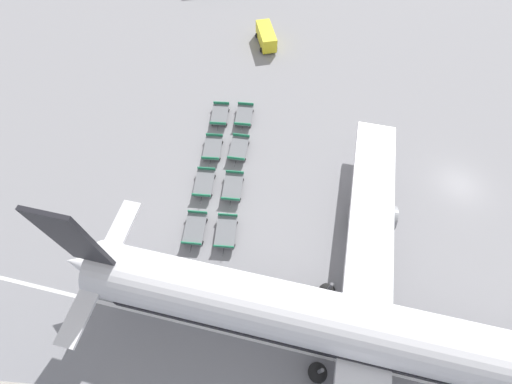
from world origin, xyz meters
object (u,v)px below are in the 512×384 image
baggage_dolly_row_mid_a_col_a (244,115)px  baggage_dolly_row_near_col_c (204,183)px  baggage_dolly_row_mid_a_col_d (226,232)px  baggage_dolly_row_near_col_b (213,148)px  baggage_dolly_row_near_col_d (195,229)px  baggage_dolly_row_near_col_a (220,115)px  service_van (266,36)px  baggage_dolly_row_mid_a_col_b (239,148)px  baggage_dolly_row_mid_a_col_c (233,187)px  airplane (385,335)px

baggage_dolly_row_mid_a_col_a → baggage_dolly_row_near_col_c: bearing=-5.0°
baggage_dolly_row_mid_a_col_d → baggage_dolly_row_near_col_b: bearing=-151.7°
baggage_dolly_row_near_col_c → baggage_dolly_row_mid_a_col_a: (-9.47, 0.83, 0.00)m
baggage_dolly_row_near_col_d → baggage_dolly_row_near_col_a: bearing=-168.5°
service_van → baggage_dolly_row_mid_a_col_b: bearing=7.7°
baggage_dolly_row_near_col_d → baggage_dolly_row_mid_a_col_d: bearing=101.4°
baggage_dolly_row_near_col_d → baggage_dolly_row_mid_a_col_b: (-9.68, 0.73, 0.00)m
baggage_dolly_row_mid_a_col_b → baggage_dolly_row_mid_a_col_d: (9.14, 1.97, 0.00)m
baggage_dolly_row_mid_a_col_a → baggage_dolly_row_mid_a_col_b: bearing=11.5°
service_van → baggage_dolly_row_near_col_b: bearing=-0.4°
baggage_dolly_row_mid_a_col_d → baggage_dolly_row_mid_a_col_a: bearing=-168.1°
baggage_dolly_row_mid_a_col_c → baggage_dolly_row_near_col_a: bearing=-152.0°
baggage_dolly_row_near_col_c → baggage_dolly_row_mid_a_col_b: size_ratio=1.00×
baggage_dolly_row_near_col_b → baggage_dolly_row_mid_a_col_b: (-0.77, 2.54, 0.00)m
baggage_dolly_row_mid_a_col_b → baggage_dolly_row_mid_a_col_a: bearing=-168.5°
baggage_dolly_row_near_col_b → baggage_dolly_row_mid_a_col_a: same height
baggage_dolly_row_near_col_c → baggage_dolly_row_mid_a_col_c: (-0.43, 2.73, 0.00)m
service_van → baggage_dolly_row_near_col_b: size_ratio=1.29×
baggage_dolly_row_near_col_a → baggage_dolly_row_mid_a_col_b: 5.14m
airplane → baggage_dolly_row_mid_a_col_a: airplane is taller
baggage_dolly_row_near_col_a → baggage_dolly_row_mid_a_col_c: same height
airplane → baggage_dolly_row_mid_a_col_c: airplane is taller
baggage_dolly_row_mid_a_col_a → baggage_dolly_row_mid_a_col_d: (13.61, 2.88, 0.00)m
airplane → baggage_dolly_row_near_col_c: (-9.31, -16.96, -3.08)m
service_van → baggage_dolly_row_mid_a_col_a: size_ratio=1.29×
service_van → baggage_dolly_row_mid_a_col_a: 13.49m
baggage_dolly_row_mid_a_col_a → baggage_dolly_row_mid_a_col_c: size_ratio=1.00×
airplane → baggage_dolly_row_mid_a_col_b: bearing=-133.3°
airplane → baggage_dolly_row_near_col_d: airplane is taller
baggage_dolly_row_mid_a_col_b → baggage_dolly_row_mid_a_col_c: same height
baggage_dolly_row_mid_a_col_b → baggage_dolly_row_near_col_b: bearing=-73.1°
baggage_dolly_row_near_col_b → baggage_dolly_row_mid_a_col_c: size_ratio=1.00×
baggage_dolly_row_near_col_d → baggage_dolly_row_mid_a_col_b: same height
service_van → baggage_dolly_row_near_col_b: 18.65m
service_van → baggage_dolly_row_mid_a_col_c: service_van is taller
baggage_dolly_row_mid_a_col_a → baggage_dolly_row_near_col_a: bearing=-75.1°
service_van → baggage_dolly_row_mid_a_col_a: (13.39, 1.50, -0.58)m
baggage_dolly_row_mid_a_col_b → baggage_dolly_row_near_col_c: bearing=-19.3°
service_van → baggage_dolly_row_mid_a_col_b: size_ratio=1.29×
airplane → baggage_dolly_row_mid_a_col_d: (-5.17, -13.24, -3.08)m
baggage_dolly_row_mid_a_col_c → airplane: bearing=55.6°
airplane → baggage_dolly_row_near_col_a: bearing=-134.1°
baggage_dolly_row_near_col_a → baggage_dolly_row_mid_a_col_c: (8.36, 4.45, 0.00)m
baggage_dolly_row_mid_a_col_b → baggage_dolly_row_mid_a_col_d: bearing=12.1°
baggage_dolly_row_mid_a_col_d → airplane: bearing=68.7°
baggage_dolly_row_mid_a_col_a → baggage_dolly_row_near_col_b: bearing=-17.2°
baggage_dolly_row_near_col_b → baggage_dolly_row_mid_a_col_a: (-5.25, 1.62, 0.00)m
baggage_dolly_row_near_col_a → baggage_dolly_row_near_col_d: 13.75m
baggage_dolly_row_near_col_b → baggage_dolly_row_mid_a_col_b: bearing=106.9°
airplane → service_van: bearing=-151.3°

